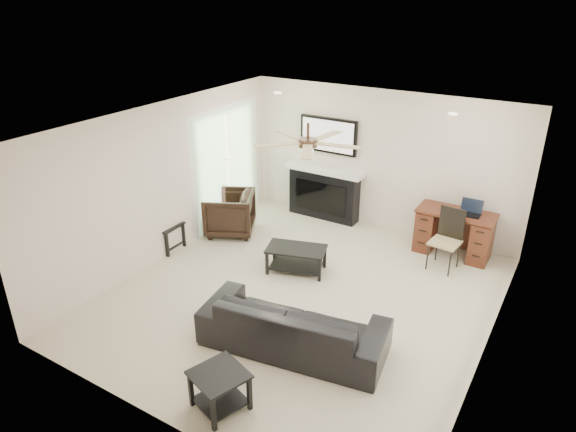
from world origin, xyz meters
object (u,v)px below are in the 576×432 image
at_px(sofa, 293,325).
at_px(coffee_table, 296,259).
at_px(armchair, 229,213).
at_px(fireplace_unit, 324,170).
at_px(desk, 454,233).

distance_m(sofa, coffee_table, 1.84).
bearing_deg(coffee_table, armchair, 145.12).
height_order(armchair, fireplace_unit, fireplace_unit).
distance_m(sofa, armchair, 3.37).
distance_m(armchair, coffee_table, 1.80).
bearing_deg(sofa, armchair, -48.44).
height_order(sofa, coffee_table, sofa).
height_order(coffee_table, desk, desk).
relative_size(armchair, coffee_table, 0.94).
height_order(coffee_table, fireplace_unit, fireplace_unit).
distance_m(coffee_table, desk, 2.64).
xyz_separation_m(coffee_table, desk, (1.92, 1.81, 0.18)).
relative_size(sofa, armchair, 2.68).
height_order(armchair, desk, armchair).
bearing_deg(coffee_table, sofa, -77.60).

